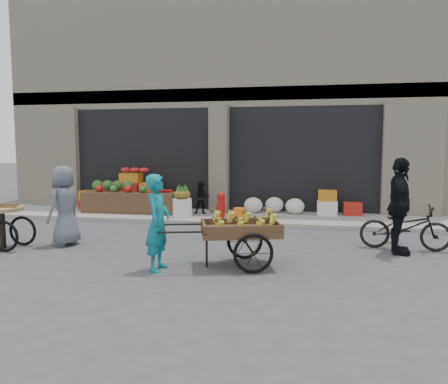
% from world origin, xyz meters
% --- Properties ---
extents(ground, '(80.00, 80.00, 0.00)m').
position_xyz_m(ground, '(0.00, 0.00, 0.00)').
color(ground, '#424244').
rests_on(ground, ground).
extents(sidewalk, '(18.00, 2.20, 0.12)m').
position_xyz_m(sidewalk, '(0.00, 4.10, 0.06)').
color(sidewalk, gray).
rests_on(sidewalk, ground).
extents(building, '(14.00, 6.45, 7.00)m').
position_xyz_m(building, '(0.00, 8.03, 3.37)').
color(building, beige).
rests_on(building, ground).
extents(fruit_display, '(3.10, 1.12, 1.24)m').
position_xyz_m(fruit_display, '(-2.48, 4.38, 0.67)').
color(fruit_display, '#AD2318').
rests_on(fruit_display, sidewalk).
extents(pineapple_bin, '(0.52, 0.52, 0.50)m').
position_xyz_m(pineapple_bin, '(-0.75, 3.60, 0.37)').
color(pineapple_bin, silver).
rests_on(pineapple_bin, sidewalk).
extents(fire_hydrant, '(0.22, 0.22, 0.71)m').
position_xyz_m(fire_hydrant, '(0.35, 3.55, 0.50)').
color(fire_hydrant, '#A5140F').
rests_on(fire_hydrant, sidewalk).
extents(orange_bucket, '(0.32, 0.32, 0.30)m').
position_xyz_m(orange_bucket, '(0.85, 3.50, 0.27)').
color(orange_bucket, orange).
rests_on(orange_bucket, sidewalk).
extents(right_bay_goods, '(3.35, 0.60, 0.70)m').
position_xyz_m(right_bay_goods, '(2.61, 4.70, 0.41)').
color(right_bay_goods, silver).
rests_on(right_bay_goods, sidewalk).
extents(seated_person, '(0.51, 0.43, 0.93)m').
position_xyz_m(seated_person, '(-0.35, 4.20, 0.58)').
color(seated_person, black).
rests_on(seated_person, sidewalk).
extents(banana_cart, '(2.40, 1.48, 0.94)m').
position_xyz_m(banana_cart, '(1.48, -0.60, 0.68)').
color(banana_cart, brown).
rests_on(banana_cart, ground).
extents(vendor_woman, '(0.38, 0.58, 1.60)m').
position_xyz_m(vendor_woman, '(0.22, -1.08, 0.80)').
color(vendor_woman, '#107682').
rests_on(vendor_woman, ground).
extents(tricycle_cart, '(1.42, 0.84, 0.95)m').
position_xyz_m(tricycle_cart, '(-3.40, -0.19, 0.57)').
color(tricycle_cart, '#9E7F51').
rests_on(tricycle_cart, ground).
extents(vendor_grey, '(0.67, 0.90, 1.66)m').
position_xyz_m(vendor_grey, '(-2.30, 0.30, 0.83)').
color(vendor_grey, slate).
rests_on(vendor_grey, ground).
extents(bicycle, '(1.76, 0.76, 0.90)m').
position_xyz_m(bicycle, '(4.55, 1.23, 0.45)').
color(bicycle, black).
rests_on(bicycle, ground).
extents(cyclist, '(0.55, 1.12, 1.85)m').
position_xyz_m(cyclist, '(4.35, 0.83, 0.92)').
color(cyclist, black).
rests_on(cyclist, ground).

